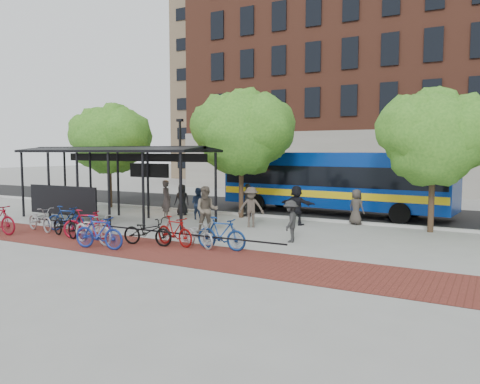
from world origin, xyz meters
The scene contains 31 objects.
ground centered at (0.00, 0.00, 0.00)m, with size 160.00×160.00×0.00m, color #9E9E99.
asphalt_street centered at (0.00, 8.00, 0.01)m, with size 160.00×8.00×0.01m, color black.
curb centered at (0.00, 4.00, 0.06)m, with size 160.00×0.25×0.12m, color #B7B7B2.
brick_strip centered at (-2.00, -5.00, 0.00)m, with size 24.00×3.00×0.01m, color maroon.
bike_rack_rail centered at (-3.30, -4.10, 0.00)m, with size 12.00×0.05×0.95m, color black.
building_tower centered at (-16.00, 40.00, 15.00)m, with size 22.00×22.00×30.00m, color #7A664C.
bus_shelter centered at (-8.13, -0.48, 3.00)m, with size 10.60×3.07×3.60m.
tree_a centered at (-11.91, 3.35, 4.24)m, with size 4.90×4.00×6.18m.
tree_b centered at (-2.90, 3.35, 4.46)m, with size 5.15×4.20×6.47m.
tree_c centered at (6.09, 3.35, 4.05)m, with size 4.66×3.80×5.92m.
lamp_post_left centered at (-7.00, 3.60, 2.75)m, with size 0.35×0.20×5.12m.
bus centered at (0.71, 6.65, 1.89)m, with size 12.39×3.78×3.29m.
bike_2 centered at (-8.38, -4.45, 0.52)m, with size 0.69×1.97×1.04m, color #949496.
bike_3 centered at (-7.44, -3.91, 0.54)m, with size 0.51×1.79×1.07m, color navy.
bike_4 centered at (-6.40, -4.85, 0.51)m, with size 0.67×1.93×1.02m, color black.
bike_5 centered at (-5.37, -4.71, 0.57)m, with size 0.53×1.89×1.13m, color maroon.
bike_6 centered at (-4.41, -5.30, 0.54)m, with size 0.72×2.07×1.09m, color #B8B9BB.
bike_7 centered at (-3.56, -5.86, 0.58)m, with size 0.55×1.94×1.17m, color navy.
bike_8 centered at (-2.51, -4.55, 0.51)m, with size 0.68×1.94×1.02m, color black.
bike_9 centered at (-1.61, -4.15, 0.53)m, with size 0.50×1.77×1.06m, color maroon.
bike_10 centered at (-0.73, -3.90, 0.46)m, with size 0.62×1.77×0.93m, color #A6A6A8.
bike_11 centered at (0.19, -3.93, 0.56)m, with size 0.53×1.88×1.13m, color navy.
pedestrian_0 centered at (-6.21, 2.64, 0.81)m, with size 0.79×0.52×1.62m, color black.
pedestrian_1 centered at (-6.11, 1.19, 0.96)m, with size 0.70×0.46×1.93m, color #443A36.
pedestrian_2 centered at (-4.54, 1.68, 0.78)m, with size 0.76×0.59×1.57m, color #21304E.
pedestrian_3 centered at (-1.14, 0.81, 0.89)m, with size 1.15×0.66×1.79m, color #4C4138.
pedestrian_4 centered at (-2.90, 3.80, 0.86)m, with size 1.00×0.42×1.71m, color #2A2A2A.
pedestrian_5 centered at (0.38, 2.38, 0.91)m, with size 1.68×0.54×1.81m, color black.
pedestrian_6 centered at (2.75, 3.80, 0.81)m, with size 0.79×0.52×1.63m, color #3F3832.
pedestrian_8 centered at (-1.98, -1.50, 0.97)m, with size 0.95×0.74×1.94m, color brown.
pedestrian_9 centered at (1.72, -1.50, 0.78)m, with size 1.01×0.58×1.56m, color #2A2A2A.
Camera 1 is at (8.35, -17.40, 3.36)m, focal length 35.00 mm.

